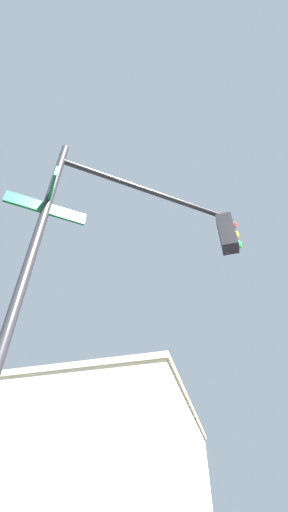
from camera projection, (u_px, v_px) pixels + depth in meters
The scene contains 2 objects.
traffic_signal_near at pixel (138, 245), 4.75m from camera, with size 3.12×2.47×6.22m.
building_stucco at pixel (91, 483), 23.67m from camera, with size 15.77×19.05×9.66m.
Camera 1 is at (-4.81, -9.37, 1.10)m, focal length 22.85 mm.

